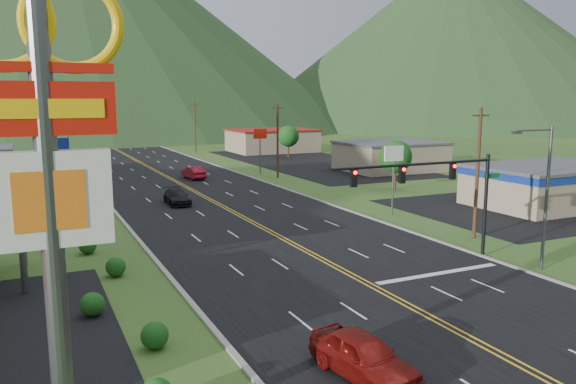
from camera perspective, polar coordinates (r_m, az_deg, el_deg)
name	(u,v)px	position (r m, az deg, el deg)	size (l,w,h in m)	color
ground	(543,378)	(24.84, 24.50, -16.83)	(500.00, 500.00, 0.00)	#2A4F1C
road	(543,378)	(24.84, 24.50, -16.83)	(20.00, 460.00, 0.04)	black
pylon_sign	(46,151)	(16.09, -23.38, 3.86)	(4.32, 0.60, 14.00)	#59595E
traffic_signal	(440,183)	(37.27, 15.17, 0.94)	(13.10, 0.43, 7.00)	black
streetlight_east	(544,189)	(37.82, 24.53, 0.30)	(3.28, 0.25, 9.00)	#59595E
streetlight_west	(69,138)	(84.40, -21.33, 5.12)	(3.28, 0.25, 9.00)	#59595E
building_east_near	(550,183)	(62.06, 25.10, 0.82)	(15.40, 10.40, 4.10)	tan
building_east_mid	(390,156)	(85.37, 10.36, 3.62)	(14.40, 11.40, 4.30)	tan
building_east_far	(272,140)	(113.85, -1.63, 5.26)	(16.40, 12.40, 4.50)	tan
pole_sign_west_a	(78,175)	(44.52, -20.53, 1.65)	(2.00, 0.18, 6.40)	#59595E
pole_sign_west_b	(60,150)	(66.35, -22.18, 3.94)	(2.00, 0.18, 6.40)	#59595E
pole_sign_east_a	(394,161)	(52.24, 10.68, 3.16)	(2.00, 0.18, 6.40)	#59595E
pole_sign_east_b	(260,138)	(80.26, -2.86, 5.47)	(2.00, 0.18, 6.40)	#59595E
tree_east_a	(396,157)	(67.27, 10.89, 3.54)	(3.84, 3.84, 5.82)	#382314
tree_east_b	(288,136)	(102.02, 0.05, 5.69)	(3.84, 3.84, 5.82)	#382314
utility_pole_a	(477,172)	(44.92, 18.69, 1.91)	(1.60, 0.28, 10.00)	#382314
utility_pole_b	(278,140)	(75.87, -1.06, 5.31)	(1.60, 0.28, 10.00)	#382314
utility_pole_c	(195,127)	(113.48, -9.43, 6.57)	(1.60, 0.28, 10.00)	#382314
utility_pole_d	(153,120)	(152.32, -13.60, 7.15)	(1.60, 0.28, 10.00)	#382314
mountain_n	(65,13)	(236.83, -21.73, 16.57)	(220.00, 220.00, 85.00)	#1E3F1C
mountain_ne	(451,40)	(253.21, 16.21, 14.64)	(180.00, 180.00, 70.00)	#1E3F1C
car_red_near	(363,357)	(22.63, 7.67, -16.26)	(2.02, 5.03, 1.71)	maroon
car_dark_mid	(177,197)	(58.06, -11.20, -0.52)	(2.09, 5.13, 1.49)	black
car_red_far	(194,173)	(76.03, -9.57, 1.92)	(1.74, 4.98, 1.64)	maroon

